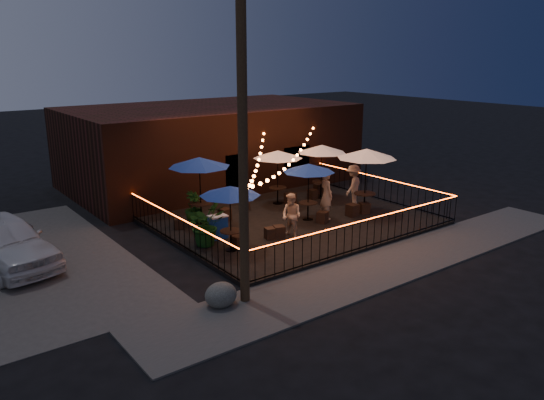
{
  "coord_description": "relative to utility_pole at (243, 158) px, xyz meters",
  "views": [
    {
      "loc": [
        -12.76,
        -13.63,
        6.57
      ],
      "look_at": [
        -0.91,
        2.16,
        1.08
      ],
      "focal_mm": 35.0,
      "sensor_mm": 36.0,
      "label": 1
    }
  ],
  "objects": [
    {
      "name": "ground",
      "position": [
        5.4,
        2.6,
        -4.0
      ],
      "size": [
        110.0,
        110.0,
        0.0
      ],
      "primitive_type": "plane",
      "color": "black",
      "rests_on": "ground"
    },
    {
      "name": "patio",
      "position": [
        5.4,
        4.6,
        -3.92
      ],
      "size": [
        10.0,
        8.0,
        0.15
      ],
      "primitive_type": "cube",
      "color": "black",
      "rests_on": "ground"
    },
    {
      "name": "sidewalk",
      "position": [
        5.4,
        -0.65,
        -3.98
      ],
      "size": [
        18.0,
        2.5,
        0.05
      ],
      "primitive_type": "cube",
      "color": "#413E3C",
      "rests_on": "ground"
    },
    {
      "name": "brick_building",
      "position": [
        6.4,
        12.59,
        -2.0
      ],
      "size": [
        14.0,
        8.0,
        4.0
      ],
      "color": "#33170E",
      "rests_on": "ground"
    },
    {
      "name": "utility_pole",
      "position": [
        0.0,
        0.0,
        0.0
      ],
      "size": [
        0.26,
        0.26,
        8.0
      ],
      "primitive_type": "cylinder",
      "color": "#342115",
      "rests_on": "ground"
    },
    {
      "name": "fence_front",
      "position": [
        5.4,
        0.6,
        -3.34
      ],
      "size": [
        10.0,
        0.04,
        1.04
      ],
      "color": "black",
      "rests_on": "patio"
    },
    {
      "name": "fence_left",
      "position": [
        0.4,
        4.6,
        -3.34
      ],
      "size": [
        0.04,
        8.0,
        1.04
      ],
      "rotation": [
        0.0,
        0.0,
        1.57
      ],
      "color": "black",
      "rests_on": "patio"
    },
    {
      "name": "fence_right",
      "position": [
        10.4,
        4.6,
        -3.34
      ],
      "size": [
        0.04,
        8.0,
        1.04
      ],
      "rotation": [
        0.0,
        0.0,
        1.57
      ],
      "color": "black",
      "rests_on": "patio"
    },
    {
      "name": "festoon_lights",
      "position": [
        4.39,
        4.3,
        -1.48
      ],
      "size": [
        10.02,
        8.72,
        1.32
      ],
      "color": "orange",
      "rests_on": "ground"
    },
    {
      "name": "cafe_table_0",
      "position": [
        1.61,
        3.21,
        -1.81
      ],
      "size": [
        2.39,
        2.39,
        2.23
      ],
      "rotation": [
        0.0,
        0.0,
        0.2
      ],
      "color": "black",
      "rests_on": "patio"
    },
    {
      "name": "cafe_table_1",
      "position": [
        2.29,
        6.43,
        -1.46
      ],
      "size": [
        2.98,
        2.98,
        2.62
      ],
      "rotation": [
        0.0,
        0.0,
        -0.3
      ],
      "color": "black",
      "rests_on": "patio"
    },
    {
      "name": "cafe_table_2",
      "position": [
        5.91,
        4.27,
        -1.78
      ],
      "size": [
        2.16,
        2.16,
        2.27
      ],
      "rotation": [
        0.0,
        0.0,
        -0.05
      ],
      "color": "black",
      "rests_on": "patio"
    },
    {
      "name": "cafe_table_3",
      "position": [
        6.37,
        6.84,
        -1.68
      ],
      "size": [
        2.43,
        2.43,
        2.37
      ],
      "rotation": [
        0.0,
        0.0,
        0.14
      ],
      "color": "black",
      "rests_on": "patio"
    },
    {
      "name": "cafe_table_4",
      "position": [
        8.41,
        3.59,
        -1.39
      ],
      "size": [
        2.94,
        2.94,
        2.69
      ],
      "rotation": [
        0.0,
        0.0,
        -0.24
      ],
      "color": "black",
      "rests_on": "patio"
    },
    {
      "name": "cafe_table_5",
      "position": [
        8.57,
        6.45,
        -1.62
      ],
      "size": [
        2.57,
        2.57,
        2.44
      ],
      "rotation": [
        0.0,
        0.0,
        -0.18
      ],
      "color": "black",
      "rests_on": "patio"
    },
    {
      "name": "bistro_chair_0",
      "position": [
        1.9,
        3.29,
        -3.64
      ],
      "size": [
        0.41,
        0.41,
        0.42
      ],
      "primitive_type": "cube",
      "rotation": [
        0.0,
        0.0,
        0.17
      ],
      "color": "black",
      "rests_on": "patio"
    },
    {
      "name": "bistro_chair_1",
      "position": [
        3.33,
        3.33,
        -3.65
      ],
      "size": [
        0.42,
        0.42,
        0.41
      ],
      "primitive_type": "cube",
      "rotation": [
        0.0,
        0.0,
        2.9
      ],
      "color": "black",
      "rests_on": "patio"
    },
    {
      "name": "bistro_chair_2",
      "position": [
        1.24,
        6.32,
        -3.65
      ],
      "size": [
        0.44,
        0.44,
        0.4
      ],
      "primitive_type": "cube",
      "rotation": [
        0.0,
        0.0,
        -0.39
      ],
      "color": "black",
      "rests_on": "patio"
    },
    {
      "name": "bistro_chair_3",
      "position": [
        3.19,
        6.15,
        -3.61
      ],
      "size": [
        0.48,
        0.48,
        0.49
      ],
      "primitive_type": "cube",
      "rotation": [
        0.0,
        0.0,
        3.33
      ],
      "color": "black",
      "rests_on": "patio"
    },
    {
      "name": "bistro_chair_4",
      "position": [
        3.66,
        3.23,
        -3.63
      ],
      "size": [
        0.48,
        0.48,
        0.45
      ],
      "primitive_type": "cube",
      "rotation": [
        0.0,
        0.0,
        -0.35
      ],
      "color": "black",
      "rests_on": "patio"
    },
    {
      "name": "bistro_chair_5",
      "position": [
        6.09,
        3.6,
        -3.63
      ],
      "size": [
        0.5,
        0.5,
        0.45
      ],
      "primitive_type": "cube",
      "rotation": [
        0.0,
        0.0,
        3.55
      ],
      "color": "black",
      "rests_on": "patio"
    },
    {
      "name": "bistro_chair_6",
      "position": [
        4.69,
        6.93,
        -3.63
      ],
      "size": [
        0.49,
        0.49,
        0.44
      ],
      "primitive_type": "cube",
      "rotation": [
        0.0,
        0.0,
        -0.41
      ],
      "color": "black",
      "rests_on": "patio"
    },
    {
      "name": "bistro_chair_7",
      "position": [
        6.76,
        6.44,
        -3.6
      ],
      "size": [
        0.42,
        0.42,
        0.49
      ],
      "primitive_type": "cube",
      "rotation": [
        0.0,
        0.0,
        3.15
      ],
      "color": "black",
      "rests_on": "patio"
    },
    {
      "name": "bistro_chair_8",
      "position": [
        7.67,
        3.53,
        -3.6
      ],
      "size": [
        0.43,
        0.43,
        0.49
      ],
      "primitive_type": "cube",
      "rotation": [
        0.0,
        0.0,
        0.04
      ],
      "color": "black",
      "rests_on": "patio"
    },
    {
      "name": "bistro_chair_9",
      "position": [
        8.33,
        3.5,
        -3.62
      ],
      "size": [
        0.49,
        0.49,
        0.45
      ],
      "primitive_type": "cube",
      "rotation": [
        0.0,
        0.0,
        2.77
      ],
      "color": "black",
      "rests_on": "patio"
    },
    {
      "name": "bistro_chair_10",
      "position": [
        8.13,
        6.53,
        -3.64
      ],
      "size": [
        0.39,
        0.39,
        0.43
      ],
      "primitive_type": "cube",
      "rotation": [
        0.0,
        0.0,
        0.09
      ],
      "color": "black",
      "rests_on": "patio"
    },
    {
      "name": "bistro_chair_11",
      "position": [
        9.03,
        7.11,
        -3.63
      ],
      "size": [
        0.4,
        0.4,
        0.45
      ],
      "primitive_type": "cube",
      "rotation": [
        0.0,
        0.0,
        3.07
      ],
      "color": "black",
      "rests_on": "patio"
    },
    {
      "name": "patron_a",
      "position": [
        6.59,
        3.94,
        -2.88
      ],
      "size": [
        0.62,
        0.8,
        1.94
      ],
      "primitive_type": "imported",
      "rotation": [
        0.0,
        0.0,
        1.33
      ],
      "color": "tan",
      "rests_on": "patio"
    },
    {
      "name": "patron_b",
      "position": [
        4.06,
        3.02,
        -3.04
      ],
      "size": [
        0.77,
        0.9,
        1.62
      ],
      "primitive_type": "imported",
      "rotation": [
        0.0,
        0.0,
        -1.35
      ],
      "color": "tan",
      "rests_on": "patio"
    },
    {
      "name": "patron_c",
      "position": [
        8.73,
        4.57,
        -2.94
      ],
      "size": [
        1.34,
        1.08,
        1.81
      ],
      "primitive_type": "imported",
      "rotation": [
        0.0,
        0.0,
        3.55
      ],
      "color": "tan",
      "rests_on": "patio"
    },
    {
      "name": "potted_shrub_a",
      "position": [
        1.21,
        4.18,
        -3.13
      ],
      "size": [
        1.34,
        1.17,
        1.44
      ],
      "primitive_type": "imported",
      "rotation": [
        0.0,
        0.0,
        -0.04
      ],
      "color": "#193C0D",
      "rests_on": "patio"
    },
    {
      "name": "potted_shrub_b",
      "position": [
        1.87,
        4.91,
        -3.12
      ],
      "size": [
        0.9,
        0.77,
        1.47
      ],
      "primitive_type": "imported",
      "rotation": [
        0.0,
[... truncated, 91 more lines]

